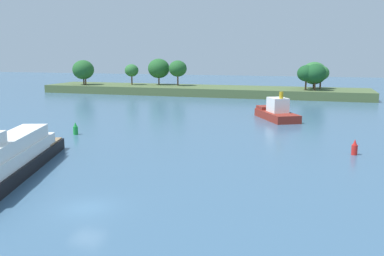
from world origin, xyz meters
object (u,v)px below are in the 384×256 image
at_px(tugboat, 276,112).
at_px(white_riverboat, 8,160).
at_px(channel_buoy_red, 355,148).
at_px(channel_buoy_green, 76,129).

bearing_deg(tugboat, white_riverboat, -115.86).
bearing_deg(white_riverboat, channel_buoy_red, 30.52).
xyz_separation_m(tugboat, channel_buoy_red, (11.48, -24.71, -0.53)).
relative_size(tugboat, channel_buoy_red, 6.30).
height_order(tugboat, channel_buoy_red, tugboat).
bearing_deg(tugboat, channel_buoy_red, -65.08).
xyz_separation_m(white_riverboat, channel_buoy_red, (32.84, 19.36, -0.88)).
height_order(white_riverboat, channel_buoy_red, white_riverboat).
relative_size(white_riverboat, channel_buoy_green, 13.00).
bearing_deg(channel_buoy_red, channel_buoy_green, 177.99).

